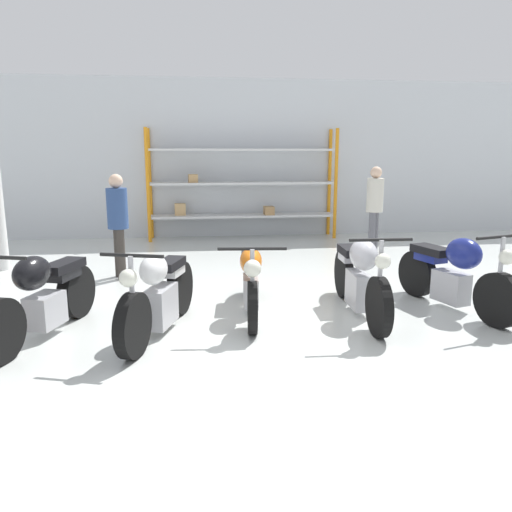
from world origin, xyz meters
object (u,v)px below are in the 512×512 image
Objects in this scene: motorcycle_black at (42,296)px; motorcycle_blue at (455,273)px; person_near_rack at (375,203)px; motorcycle_white at (159,295)px; shelving_rack at (241,185)px; motorcycle_orange at (251,278)px; person_browsing at (118,218)px; motorcycle_silver at (360,275)px.

motorcycle_blue is at bearing 111.82° from motorcycle_black.
motorcycle_white is at bearing 85.88° from person_near_rack.
person_near_rack is at bearing -40.46° from shelving_rack.
person_near_rack reaches higher than motorcycle_black.
motorcycle_blue reaches higher than motorcycle_black.
motorcycle_orange is at bearing 135.44° from motorcycle_white.
motorcycle_black is 1.24m from motorcycle_white.
motorcycle_black is 2.65m from person_browsing.
motorcycle_black is at bearing 59.03° from person_browsing.
motorcycle_silver reaches higher than motorcycle_blue.
person_near_rack is at bearing 145.49° from motorcycle_black.
motorcycle_orange is at bearing -109.71° from motorcycle_blue.
motorcycle_black is at bearing -82.29° from motorcycle_silver.
motorcycle_orange is at bearing 120.88° from motorcycle_black.
shelving_rack is at bearing -176.03° from motorcycle_white.
shelving_rack is 5.58m from motorcycle_orange.
motorcycle_orange is 1.20× the size of person_near_rack.
motorcycle_blue reaches higher than motorcycle_white.
motorcycle_silver is at bearing 107.63° from person_near_rack.
motorcycle_black is at bearing 77.87° from person_near_rack.
motorcycle_silver reaches higher than motorcycle_white.
motorcycle_black is at bearing -73.67° from motorcycle_white.
motorcycle_white is at bearing -79.02° from motorcycle_silver.
person_near_rack is at bearing 175.97° from person_browsing.
shelving_rack is at bearing -0.55° from person_near_rack.
motorcycle_silver is at bearing 85.70° from motorcycle_orange.
motorcycle_silver is 1.24m from motorcycle_blue.
motorcycle_silver is 1.11× the size of motorcycle_blue.
motorcycle_blue is at bearing -69.17° from shelving_rack.
motorcycle_black is 3.64m from motorcycle_silver.
shelving_rack is 5.85m from motorcycle_silver.
shelving_rack reaches higher than person_near_rack.
motorcycle_black is 0.90× the size of motorcycle_silver.
motorcycle_white is 2.41m from motorcycle_silver.
person_near_rack is (0.26, 3.63, 0.52)m from motorcycle_blue.
motorcycle_blue is 1.17× the size of person_near_rack.
motorcycle_orange is (1.07, 0.57, 0.01)m from motorcycle_white.
motorcycle_black is 1.20× the size of person_browsing.
person_browsing is 0.97× the size of person_near_rack.
motorcycle_black is 1.00× the size of motorcycle_white.
motorcycle_blue is at bearing 113.51° from motorcycle_white.
motorcycle_white is 1.21m from motorcycle_orange.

